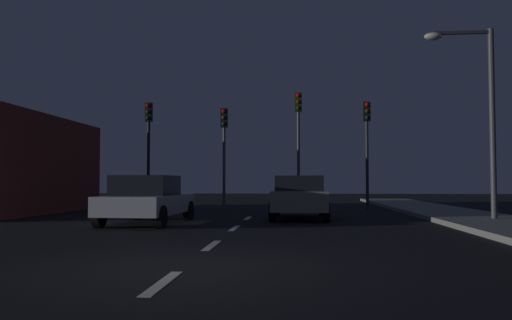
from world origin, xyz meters
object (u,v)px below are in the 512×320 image
(traffic_signal_far_left, at_px, (149,134))
(car_adjacent_lane, at_px, (147,199))
(traffic_signal_far_right, at_px, (367,134))
(car_stopped_ahead, at_px, (299,197))
(street_lamp_right, at_px, (479,102))
(traffic_signal_center_right, at_px, (298,128))
(traffic_signal_center_left, at_px, (224,138))

(traffic_signal_far_left, height_order, car_adjacent_lane, traffic_signal_far_left)
(traffic_signal_far_right, xyz_separation_m, car_stopped_ahead, (-3.18, -5.98, -2.73))
(traffic_signal_far_left, bearing_deg, street_lamp_right, -30.40)
(traffic_signal_far_left, relative_size, traffic_signal_far_right, 1.02)
(traffic_signal_far_right, bearing_deg, car_stopped_ahead, -117.96)
(car_stopped_ahead, relative_size, street_lamp_right, 0.69)
(traffic_signal_center_right, distance_m, car_adjacent_lane, 10.22)
(traffic_signal_center_right, bearing_deg, traffic_signal_far_right, -0.02)
(car_stopped_ahead, xyz_separation_m, car_adjacent_lane, (-4.62, -2.60, -0.02))
(traffic_signal_far_right, bearing_deg, car_adjacent_lane, -132.22)
(traffic_signal_center_left, relative_size, street_lamp_right, 0.78)
(traffic_signal_center_right, bearing_deg, car_adjacent_lane, -118.33)
(traffic_signal_center_right, height_order, car_adjacent_lane, traffic_signal_center_right)
(traffic_signal_far_left, distance_m, traffic_signal_center_left, 3.66)
(car_adjacent_lane, bearing_deg, street_lamp_right, 6.16)
(traffic_signal_far_left, distance_m, traffic_signal_center_right, 7.16)
(traffic_signal_center_right, bearing_deg, traffic_signal_far_left, -179.99)
(car_stopped_ahead, bearing_deg, traffic_signal_center_right, 89.86)
(traffic_signal_center_left, height_order, car_adjacent_lane, traffic_signal_center_left)
(traffic_signal_center_left, xyz_separation_m, traffic_signal_center_right, (3.51, 0.00, 0.45))
(traffic_signal_center_right, bearing_deg, street_lamp_right, -53.21)
(street_lamp_right, bearing_deg, car_adjacent_lane, -173.84)
(traffic_signal_center_left, height_order, car_stopped_ahead, traffic_signal_center_left)
(traffic_signal_far_left, height_order, street_lamp_right, street_lamp_right)
(traffic_signal_far_right, bearing_deg, traffic_signal_far_left, 180.00)
(car_stopped_ahead, distance_m, street_lamp_right, 6.54)
(car_stopped_ahead, bearing_deg, car_adjacent_lane, -150.58)
(traffic_signal_center_left, bearing_deg, street_lamp_right, -39.42)
(traffic_signal_far_left, distance_m, traffic_signal_far_right, 10.32)
(traffic_signal_center_left, bearing_deg, traffic_signal_far_right, 0.00)
(traffic_signal_center_right, relative_size, traffic_signal_far_right, 1.10)
(car_adjacent_lane, bearing_deg, traffic_signal_far_left, 106.39)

